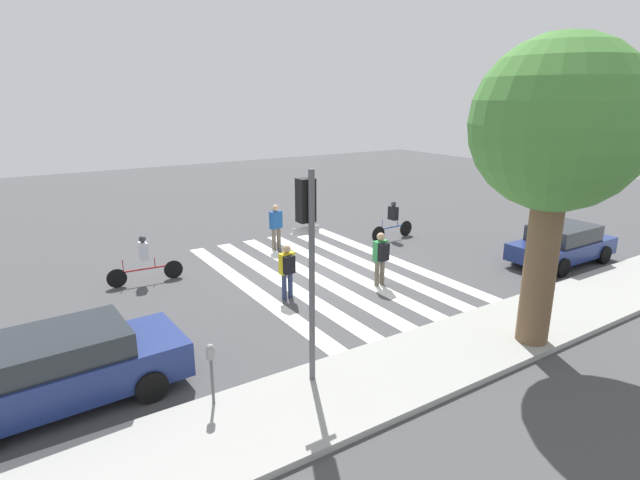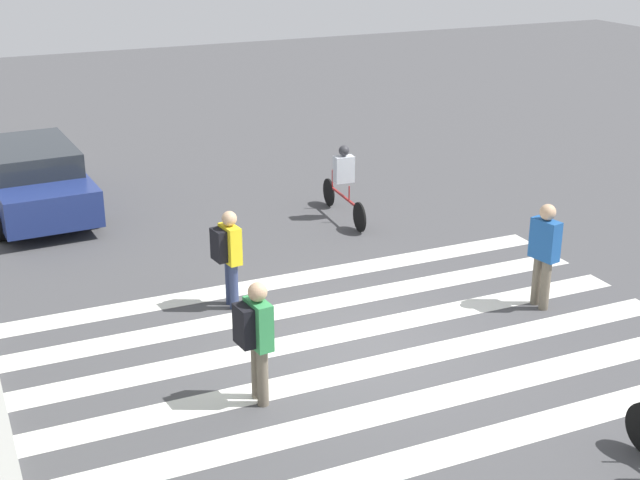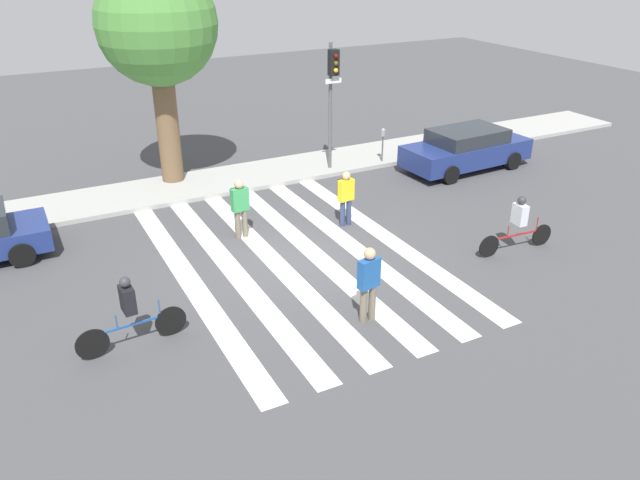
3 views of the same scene
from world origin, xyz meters
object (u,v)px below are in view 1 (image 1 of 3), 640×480
traffic_light (308,238)px  pedestrian_adult_yellow_jacket (287,268)px  parking_meter (211,361)px  cyclist_far_lane (144,257)px  pedestrian_adult_tall_backpack (276,224)px  car_parked_far_curb (57,369)px  car_parked_dark_suv (562,244)px  cyclist_mid_street (393,219)px  pedestrian_child_with_backpack (381,255)px  street_tree (558,130)px

traffic_light → pedestrian_adult_yellow_jacket: traffic_light is taller
parking_meter → cyclist_far_lane: cyclist_far_lane is taller
pedestrian_adult_tall_backpack → car_parked_far_curb: bearing=-151.4°
cyclist_far_lane → car_parked_dark_suv: size_ratio=0.57×
parking_meter → cyclist_mid_street: (-10.67, -7.26, -0.16)m
pedestrian_child_with_backpack → cyclist_far_lane: (6.16, -4.22, -0.14)m
car_parked_far_curb → pedestrian_adult_tall_backpack: bearing=-143.3°
parking_meter → street_tree: bearing=167.3°
cyclist_mid_street → pedestrian_child_with_backpack: bearing=41.5°
parking_meter → car_parked_far_curb: size_ratio=0.29×
street_tree → pedestrian_adult_yellow_jacket: size_ratio=4.29×
pedestrian_adult_tall_backpack → car_parked_dark_suv: (-7.73, 7.05, -0.28)m
pedestrian_child_with_backpack → cyclist_mid_street: 5.46m
traffic_light → cyclist_far_lane: (1.37, -7.74, -2.27)m
parking_meter → car_parked_dark_suv: bearing=-173.4°
car_parked_dark_suv → traffic_light: bearing=8.4°
pedestrian_adult_tall_backpack → car_parked_dark_suv: size_ratio=0.43×
traffic_light → parking_meter: bearing=-4.1°
traffic_light → car_parked_dark_suv: (-11.63, -1.74, -2.42)m
cyclist_mid_street → car_parked_dark_suv: (-2.99, 5.66, -0.15)m
pedestrian_adult_yellow_jacket → cyclist_far_lane: size_ratio=0.70×
street_tree → car_parked_dark_suv: bearing=-152.8°
parking_meter → traffic_light: bearing=175.9°
car_parked_far_curb → cyclist_mid_street: bearing=-160.0°
pedestrian_adult_tall_backpack → cyclist_mid_street: size_ratio=0.78×
traffic_light → car_parked_dark_suv: size_ratio=1.09×
traffic_light → pedestrian_child_with_backpack: 6.32m
pedestrian_adult_tall_backpack → car_parked_dark_suv: bearing=-53.2°
street_tree → car_parked_far_curb: bearing=-19.3°
street_tree → pedestrian_adult_tall_backpack: (1.42, -10.30, -4.07)m
car_parked_far_curb → traffic_light: bearing=154.0°
pedestrian_adult_yellow_jacket → car_parked_far_curb: 6.66m
pedestrian_child_with_backpack → pedestrian_adult_yellow_jacket: pedestrian_child_with_backpack is taller
pedestrian_child_with_backpack → cyclist_far_lane: bearing=139.1°
parking_meter → pedestrian_adult_yellow_jacket: 5.56m
traffic_light → car_parked_far_curb: 5.39m
street_tree → pedestrian_adult_yellow_jacket: (3.49, -5.67, -4.10)m
car_parked_dark_suv → cyclist_mid_street: bearing=-62.2°
pedestrian_child_with_backpack → cyclist_mid_street: pedestrian_child_with_backpack is taller
street_tree → pedestrian_adult_yellow_jacket: 7.82m
pedestrian_adult_yellow_jacket → cyclist_mid_street: pedestrian_adult_yellow_jacket is taller
cyclist_far_lane → cyclist_mid_street: 10.01m
cyclist_far_lane → pedestrian_adult_yellow_jacket: bearing=135.6°
traffic_light → cyclist_mid_street: 11.59m
pedestrian_adult_tall_backpack → cyclist_mid_street: pedestrian_adult_tall_backpack is taller
pedestrian_adult_yellow_jacket → car_parked_far_curb: pedestrian_adult_yellow_jacket is taller
cyclist_mid_street → traffic_light: bearing=36.8°
pedestrian_adult_tall_backpack → car_parked_dark_suv: 10.47m
pedestrian_adult_yellow_jacket → car_parked_dark_suv: bearing=-21.3°
street_tree → parking_meter: bearing=-12.7°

